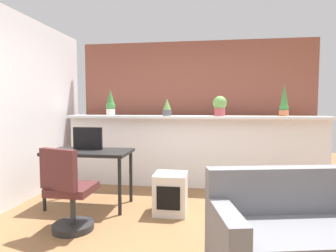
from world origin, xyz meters
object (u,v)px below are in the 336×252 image
at_px(potted_plant_1, 167,108).
at_px(desk, 89,157).
at_px(potted_plant_3, 284,102).
at_px(side_cube_shelf, 171,193).
at_px(potted_plant_0, 111,104).
at_px(office_chair, 69,196).
at_px(potted_plant_2, 220,105).
at_px(couch, 308,237).
at_px(tv_monitor, 88,138).

height_order(potted_plant_1, desk, potted_plant_1).
xyz_separation_m(potted_plant_3, side_cube_shelf, (-1.62, -1.20, -1.14)).
height_order(potted_plant_0, desk, potted_plant_0).
bearing_deg(potted_plant_1, potted_plant_0, 176.01).
bearing_deg(office_chair, potted_plant_2, 49.08).
distance_m(office_chair, couch, 2.30).
bearing_deg(side_cube_shelf, couch, -40.26).
bearing_deg(tv_monitor, potted_plant_1, 45.53).
bearing_deg(office_chair, potted_plant_0, 96.02).
distance_m(potted_plant_2, tv_monitor, 2.10).
height_order(side_cube_shelf, couch, couch).
distance_m(potted_plant_2, potted_plant_3, 0.98).
height_order(potted_plant_0, potted_plant_2, potted_plant_0).
xyz_separation_m(potted_plant_0, side_cube_shelf, (1.19, -1.20, -1.12)).
distance_m(potted_plant_0, tv_monitor, 1.13).
bearing_deg(desk, potted_plant_3, 22.06).
xyz_separation_m(potted_plant_1, potted_plant_2, (0.85, 0.06, 0.04)).
relative_size(potted_plant_3, tv_monitor, 1.24).
distance_m(potted_plant_1, side_cube_shelf, 1.57).
bearing_deg(potted_plant_2, couch, -74.20).
xyz_separation_m(potted_plant_0, desk, (0.09, -1.11, -0.71)).
xyz_separation_m(potted_plant_2, tv_monitor, (-1.79, -1.01, -0.45)).
height_order(potted_plant_2, office_chair, potted_plant_2).
bearing_deg(potted_plant_2, potted_plant_3, 0.58).
xyz_separation_m(desk, office_chair, (0.11, -0.78, -0.28)).
xyz_separation_m(desk, tv_monitor, (-0.05, 0.08, 0.24)).
bearing_deg(potted_plant_3, potted_plant_1, -177.95).
bearing_deg(office_chair, tv_monitor, 100.55).
relative_size(potted_plant_0, potted_plant_3, 0.86).
distance_m(potted_plant_0, potted_plant_1, 0.98).
bearing_deg(office_chair, desk, 98.28).
bearing_deg(potted_plant_0, potted_plant_2, -0.40).
height_order(potted_plant_3, tv_monitor, potted_plant_3).
distance_m(desk, office_chair, 0.84).
relative_size(potted_plant_3, desk, 0.45).
height_order(potted_plant_1, office_chair, potted_plant_1).
distance_m(potted_plant_1, potted_plant_2, 0.85).
bearing_deg(potted_plant_2, desk, -147.85).
bearing_deg(potted_plant_1, office_chair, -113.19).
bearing_deg(desk, couch, -26.21).
distance_m(potted_plant_3, desk, 3.03).
height_order(potted_plant_1, tv_monitor, potted_plant_1).
relative_size(office_chair, couch, 0.54).
bearing_deg(potted_plant_0, office_chair, -83.98).
xyz_separation_m(potted_plant_1, office_chair, (-0.78, -1.82, -0.92)).
relative_size(potted_plant_3, couch, 0.30).
distance_m(desk, tv_monitor, 0.25).
distance_m(potted_plant_1, potted_plant_3, 1.83).
bearing_deg(tv_monitor, desk, -59.66).
bearing_deg(potted_plant_0, desk, -85.59).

